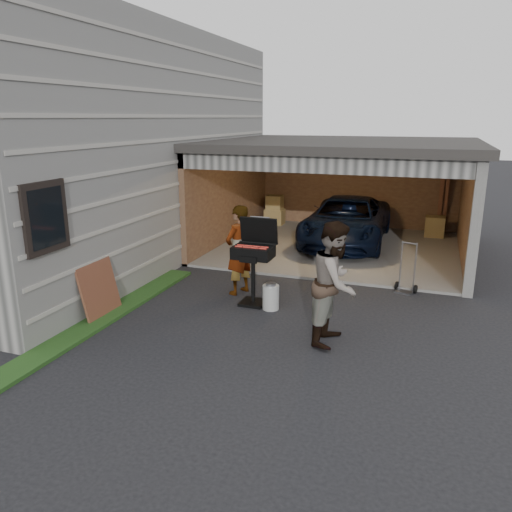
# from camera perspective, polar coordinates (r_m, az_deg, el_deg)

# --- Properties ---
(ground) EXTENTS (80.00, 80.00, 0.00)m
(ground) POSITION_cam_1_polar(r_m,az_deg,el_deg) (8.21, -4.40, -9.54)
(ground) COLOR black
(ground) RESTS_ON ground
(house) EXTENTS (7.00, 11.00, 5.50)m
(house) POSITION_cam_1_polar(r_m,az_deg,el_deg) (14.10, -20.88, 11.64)
(house) COLOR #474744
(house) RESTS_ON ground
(groundcover_strip) EXTENTS (0.50, 8.00, 0.06)m
(groundcover_strip) POSITION_cam_1_polar(r_m,az_deg,el_deg) (8.57, -21.32, -9.26)
(groundcover_strip) COLOR #193814
(groundcover_strip) RESTS_ON ground
(garage) EXTENTS (6.80, 6.30, 2.90)m
(garage) POSITION_cam_1_polar(r_m,az_deg,el_deg) (13.85, 10.03, 8.68)
(garage) COLOR #605E59
(garage) RESTS_ON ground
(minivan) EXTENTS (2.21, 4.62, 1.27)m
(minivan) POSITION_cam_1_polar(r_m,az_deg,el_deg) (14.13, 10.31, 3.74)
(minivan) COLOR black
(minivan) RESTS_ON ground
(woman) EXTENTS (0.64, 0.77, 1.82)m
(woman) POSITION_cam_1_polar(r_m,az_deg,el_deg) (9.99, -2.01, 0.68)
(woman) COLOR #A7B4D2
(woman) RESTS_ON ground
(man) EXTENTS (0.83, 1.02, 1.96)m
(man) POSITION_cam_1_polar(r_m,az_deg,el_deg) (7.88, 9.02, -3.07)
(man) COLOR #412D19
(man) RESTS_ON ground
(bbq_grill) EXTENTS (0.74, 0.65, 1.64)m
(bbq_grill) POSITION_cam_1_polar(r_m,az_deg,el_deg) (9.40, -0.24, 0.13)
(bbq_grill) COLOR black
(bbq_grill) RESTS_ON ground
(propane_tank) EXTENTS (0.36, 0.36, 0.47)m
(propane_tank) POSITION_cam_1_polar(r_m,az_deg,el_deg) (9.35, 1.70, -4.73)
(propane_tank) COLOR #BABBB6
(propane_tank) RESTS_ON ground
(plywood_panel) EXTENTS (0.26, 0.94, 1.03)m
(plywood_panel) POSITION_cam_1_polar(r_m,az_deg,el_deg) (9.36, -17.50, -3.62)
(plywood_panel) COLOR brown
(plywood_panel) RESTS_ON ground
(hand_truck) EXTENTS (0.46, 0.41, 1.06)m
(hand_truck) POSITION_cam_1_polar(r_m,az_deg,el_deg) (10.69, 16.73, -2.94)
(hand_truck) COLOR slate
(hand_truck) RESTS_ON ground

